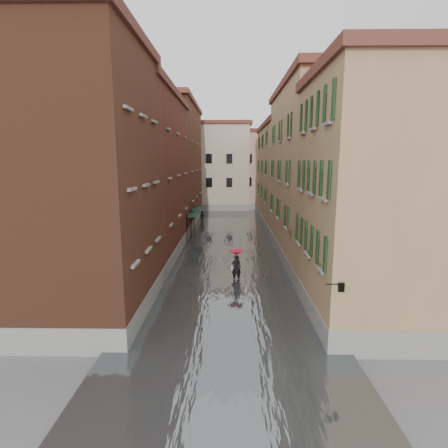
{
  "coord_description": "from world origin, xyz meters",
  "views": [
    {
      "loc": [
        0.1,
        -18.74,
        7.75
      ],
      "look_at": [
        -0.34,
        7.27,
        3.0
      ],
      "focal_mm": 28.0,
      "sensor_mm": 36.0,
      "label": 1
    }
  ],
  "objects": [
    {
      "name": "building_right_mid",
      "position": [
        7.0,
        9.0,
        6.5
      ],
      "size": [
        6.0,
        14.0,
        13.0
      ],
      "primitive_type": "cube",
      "color": "tan",
      "rests_on": "ground"
    },
    {
      "name": "building_end_pink",
      "position": [
        6.0,
        40.0,
        6.0
      ],
      "size": [
        10.0,
        9.0,
        12.0
      ],
      "primitive_type": "cube",
      "color": "tan",
      "rests_on": "ground"
    },
    {
      "name": "pedestrian_main",
      "position": [
        0.52,
        2.96,
        1.25
      ],
      "size": [
        0.97,
        0.97,
        2.06
      ],
      "color": "black",
      "rests_on": "ground"
    },
    {
      "name": "building_right_near",
      "position": [
        7.0,
        -2.0,
        5.75
      ],
      "size": [
        6.0,
        8.0,
        11.5
      ],
      "primitive_type": "cube",
      "color": "#96724D",
      "rests_on": "ground"
    },
    {
      "name": "building_left_mid",
      "position": [
        -7.0,
        9.0,
        6.25
      ],
      "size": [
        6.0,
        14.0,
        12.5
      ],
      "primitive_type": "cube",
      "color": "#5D2B1D",
      "rests_on": "ground"
    },
    {
      "name": "building_right_far",
      "position": [
        7.0,
        24.0,
        5.75
      ],
      "size": [
        6.0,
        16.0,
        11.5
      ],
      "primitive_type": "cube",
      "color": "#96724D",
      "rests_on": "ground"
    },
    {
      "name": "awning_near",
      "position": [
        -3.49,
        14.78,
        2.47
      ],
      "size": [
        1.09,
        2.94,
        2.8
      ],
      "color": "#142E22",
      "rests_on": "ground"
    },
    {
      "name": "wall_lantern",
      "position": [
        4.33,
        -6.0,
        3.01
      ],
      "size": [
        0.71,
        0.22,
        0.35
      ],
      "color": "black",
      "rests_on": "ground"
    },
    {
      "name": "window_planters",
      "position": [
        4.12,
        0.52,
        3.51
      ],
      "size": [
        0.59,
        10.47,
        0.84
      ],
      "color": "brown",
      "rests_on": "ground"
    },
    {
      "name": "building_left_near",
      "position": [
        -7.0,
        -2.0,
        6.5
      ],
      "size": [
        6.0,
        8.0,
        13.0
      ],
      "primitive_type": "cube",
      "color": "brown",
      "rests_on": "ground"
    },
    {
      "name": "ground",
      "position": [
        0.0,
        0.0,
        0.0
      ],
      "size": [
        120.0,
        120.0,
        0.0
      ],
      "primitive_type": "plane",
      "color": "#5E5F61",
      "rests_on": "ground"
    },
    {
      "name": "building_left_far",
      "position": [
        -7.0,
        24.0,
        7.0
      ],
      "size": [
        6.0,
        16.0,
        14.0
      ],
      "primitive_type": "cube",
      "color": "brown",
      "rests_on": "ground"
    },
    {
      "name": "awning_far",
      "position": [
        -3.49,
        18.84,
        2.47
      ],
      "size": [
        1.09,
        3.07,
        2.8
      ],
      "color": "#142E22",
      "rests_on": "ground"
    },
    {
      "name": "pedestrian_far",
      "position": [
        -3.32,
        23.91,
        0.8
      ],
      "size": [
        0.87,
        0.73,
        1.59
      ],
      "primitive_type": "imported",
      "rotation": [
        0.0,
        0.0,
        -0.18
      ],
      "color": "black",
      "rests_on": "ground"
    },
    {
      "name": "building_end_cream",
      "position": [
        -3.0,
        38.0,
        6.5
      ],
      "size": [
        12.0,
        9.0,
        13.0
      ],
      "primitive_type": "cube",
      "color": "#B0A58C",
      "rests_on": "ground"
    },
    {
      "name": "floodwater",
      "position": [
        0.0,
        13.0,
        0.1
      ],
      "size": [
        10.0,
        60.0,
        0.2
      ],
      "primitive_type": "cube",
      "color": "#4D5356",
      "rests_on": "ground"
    }
  ]
}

